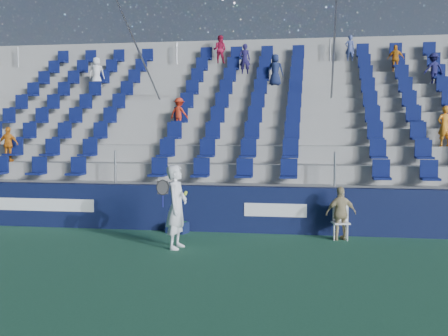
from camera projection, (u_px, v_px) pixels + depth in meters
The scene contains 7 objects.
ground at pixel (193, 258), 11.68m from camera, with size 70.00×70.00×0.00m, color #2A6344.
sponsor_wall at pixel (219, 209), 14.74m from camera, with size 24.00×0.32×1.20m.
grandstand at pixel (244, 145), 19.65m from camera, with size 24.00×8.17×6.63m.
tennis_player at pixel (177, 207), 12.61m from camera, with size 0.69×0.73×1.89m.
line_judge_chair at pixel (341, 218), 13.74m from camera, with size 0.47×0.48×0.89m.
line_judge at pixel (341, 213), 13.59m from camera, with size 0.76×0.32×1.30m, color tan.
ball_bin at pixel (177, 227), 14.54m from camera, with size 0.60×0.48×0.30m.
Camera 1 is at (2.52, -11.26, 2.70)m, focal length 45.00 mm.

